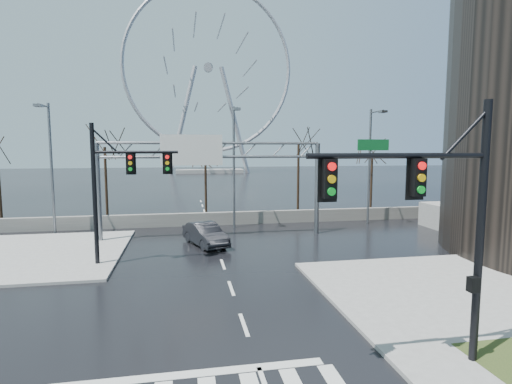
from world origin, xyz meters
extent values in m
plane|color=black|center=(0.00, 0.00, 0.00)|extent=(260.00, 260.00, 0.00)
cube|color=gray|center=(10.00, 2.00, 0.07)|extent=(12.00, 10.00, 0.15)
cube|color=gray|center=(-11.00, 12.00, 0.07)|extent=(10.00, 12.00, 0.15)
cube|color=slate|center=(0.00, 20.00, 0.55)|extent=(52.00, 0.50, 1.10)
cylinder|color=black|center=(6.50, -4.00, 4.00)|extent=(0.24, 0.24, 8.00)
cylinder|color=black|center=(3.80, -4.00, 6.40)|extent=(5.40, 0.16, 0.16)
cube|color=black|center=(4.30, -4.15, 5.80)|extent=(0.35, 0.28, 1.05)
cube|color=black|center=(1.70, -4.15, 5.80)|extent=(0.35, 0.28, 1.05)
cylinder|color=black|center=(-7.00, 9.00, 4.00)|extent=(0.24, 0.24, 8.00)
cylinder|color=black|center=(-4.70, 9.00, 6.40)|extent=(4.60, 0.16, 0.16)
cube|color=black|center=(-5.00, 8.85, 5.80)|extent=(0.35, 0.28, 1.05)
cube|color=black|center=(-3.00, 8.85, 5.80)|extent=(0.35, 0.28, 1.05)
cylinder|color=slate|center=(-8.00, 15.00, 3.50)|extent=(0.36, 0.36, 7.00)
cylinder|color=slate|center=(8.00, 15.00, 3.50)|extent=(0.36, 0.36, 7.00)
cylinder|color=slate|center=(0.00, 15.00, 7.00)|extent=(16.00, 0.20, 0.20)
cylinder|color=slate|center=(0.00, 15.00, 6.00)|extent=(16.00, 0.20, 0.20)
cube|color=#0A4E1F|center=(-1.50, 14.85, 6.50)|extent=(4.20, 0.10, 2.00)
cube|color=silver|center=(-1.50, 14.79, 6.50)|extent=(4.40, 0.02, 2.20)
cylinder|color=slate|center=(-12.00, 18.50, 5.00)|extent=(0.20, 0.20, 10.00)
cylinder|color=slate|center=(-12.00, 17.40, 9.70)|extent=(0.12, 2.20, 0.12)
cube|color=slate|center=(-12.00, 16.40, 9.60)|extent=(0.50, 0.70, 0.18)
cylinder|color=slate|center=(2.00, 18.50, 5.00)|extent=(0.20, 0.20, 10.00)
cylinder|color=slate|center=(2.00, 17.40, 9.70)|extent=(0.12, 2.20, 0.12)
cube|color=slate|center=(2.00, 16.40, 9.60)|extent=(0.50, 0.70, 0.18)
cylinder|color=slate|center=(14.00, 18.50, 5.00)|extent=(0.20, 0.20, 10.00)
cylinder|color=slate|center=(14.00, 17.40, 9.70)|extent=(0.12, 2.20, 0.12)
cube|color=slate|center=(14.00, 16.40, 9.60)|extent=(0.50, 0.70, 0.18)
cylinder|color=black|center=(-9.00, 23.50, 3.38)|extent=(0.24, 0.24, 6.75)
cylinder|color=black|center=(0.00, 24.50, 2.93)|extent=(0.24, 0.24, 5.85)
cylinder|color=black|center=(9.00, 23.50, 3.51)|extent=(0.24, 0.24, 7.02)
cylinder|color=black|center=(17.00, 24.00, 3.06)|extent=(0.24, 0.24, 6.12)
cube|color=gray|center=(5.00, 95.00, 0.50)|extent=(18.00, 6.00, 1.00)
torus|color=#B2B2B7|center=(5.00, 95.00, 28.00)|extent=(45.00, 1.00, 45.00)
cylinder|color=#B2B2B7|center=(5.00, 95.00, 28.00)|extent=(2.40, 1.50, 2.40)
cylinder|color=#B2B2B7|center=(-2.00, 95.00, 14.00)|extent=(8.28, 1.20, 28.82)
cylinder|color=#B2B2B7|center=(12.00, 95.00, 14.00)|extent=(8.28, 1.20, 28.82)
imported|color=black|center=(-0.72, 12.74, 0.77)|extent=(3.15, 4.97, 1.55)
camera|label=1|loc=(-2.15, -14.23, 6.60)|focal=28.00mm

